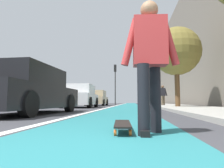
{
  "coord_description": "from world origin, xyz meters",
  "views": [
    {
      "loc": [
        -1.17,
        -0.37,
        0.38
      ],
      "look_at": [
        8.6,
        0.64,
        1.26
      ],
      "focal_mm": 31.66,
      "sensor_mm": 36.0,
      "label": 1
    }
  ],
  "objects_px": {
    "parked_car_near": "(27,91)",
    "street_tree_mid": "(176,52)",
    "traffic_light": "(115,77)",
    "skater_person": "(150,56)",
    "parked_car_mid": "(80,96)",
    "skateboard": "(122,124)",
    "pedestrian_distant": "(163,94)",
    "parked_car_far": "(97,98)"
  },
  "relations": [
    {
      "from": "parked_car_mid",
      "to": "parked_car_near",
      "type": "bearing_deg",
      "value": -178.84
    },
    {
      "from": "skateboard",
      "to": "parked_car_mid",
      "type": "bearing_deg",
      "value": 17.96
    },
    {
      "from": "parked_car_far",
      "to": "traffic_light",
      "type": "relative_size",
      "value": 0.89
    },
    {
      "from": "street_tree_mid",
      "to": "pedestrian_distant",
      "type": "height_order",
      "value": "street_tree_mid"
    },
    {
      "from": "skateboard",
      "to": "skater_person",
      "type": "height_order",
      "value": "skater_person"
    },
    {
      "from": "parked_car_near",
      "to": "parked_car_mid",
      "type": "height_order",
      "value": "parked_car_mid"
    },
    {
      "from": "skater_person",
      "to": "traffic_light",
      "type": "distance_m",
      "value": 20.34
    },
    {
      "from": "street_tree_mid",
      "to": "pedestrian_distant",
      "type": "bearing_deg",
      "value": 2.57
    },
    {
      "from": "skater_person",
      "to": "parked_car_near",
      "type": "bearing_deg",
      "value": 45.27
    },
    {
      "from": "skateboard",
      "to": "street_tree_mid",
      "type": "distance_m",
      "value": 10.27
    },
    {
      "from": "street_tree_mid",
      "to": "skater_person",
      "type": "bearing_deg",
      "value": 165.73
    },
    {
      "from": "skater_person",
      "to": "parked_car_far",
      "type": "height_order",
      "value": "skater_person"
    },
    {
      "from": "skater_person",
      "to": "parked_car_far",
      "type": "xyz_separation_m",
      "value": [
        16.85,
        3.72,
        -0.24
      ]
    },
    {
      "from": "traffic_light",
      "to": "parked_car_mid",
      "type": "bearing_deg",
      "value": 171.04
    },
    {
      "from": "parked_car_near",
      "to": "pedestrian_distant",
      "type": "xyz_separation_m",
      "value": [
        10.32,
        -5.77,
        0.26
      ]
    },
    {
      "from": "skater_person",
      "to": "parked_car_mid",
      "type": "xyz_separation_m",
      "value": [
        10.49,
        3.7,
        -0.21
      ]
    },
    {
      "from": "pedestrian_distant",
      "to": "skater_person",
      "type": "bearing_deg",
      "value": 170.9
    },
    {
      "from": "parked_car_near",
      "to": "street_tree_mid",
      "type": "relative_size",
      "value": 0.95
    },
    {
      "from": "parked_car_far",
      "to": "skateboard",
      "type": "bearing_deg",
      "value": -168.59
    },
    {
      "from": "skater_person",
      "to": "pedestrian_distant",
      "type": "bearing_deg",
      "value": -9.1
    },
    {
      "from": "parked_car_near",
      "to": "parked_car_far",
      "type": "height_order",
      "value": "parked_car_near"
    },
    {
      "from": "skater_person",
      "to": "parked_car_mid",
      "type": "height_order",
      "value": "skater_person"
    },
    {
      "from": "skater_person",
      "to": "skateboard",
      "type": "bearing_deg",
      "value": 66.62
    },
    {
      "from": "parked_car_far",
      "to": "street_tree_mid",
      "type": "relative_size",
      "value": 0.86
    },
    {
      "from": "parked_car_near",
      "to": "street_tree_mid",
      "type": "bearing_deg",
      "value": -45.03
    },
    {
      "from": "parked_car_near",
      "to": "traffic_light",
      "type": "xyz_separation_m",
      "value": [
        16.58,
        -1.38,
        2.47
      ]
    },
    {
      "from": "parked_car_far",
      "to": "street_tree_mid",
      "type": "bearing_deg",
      "value": -140.23
    },
    {
      "from": "parked_car_mid",
      "to": "skater_person",
      "type": "bearing_deg",
      "value": -160.58
    },
    {
      "from": "street_tree_mid",
      "to": "pedestrian_distant",
      "type": "xyz_separation_m",
      "value": [
        4.36,
        0.2,
        -2.4
      ]
    },
    {
      "from": "street_tree_mid",
      "to": "skateboard",
      "type": "bearing_deg",
      "value": 163.54
    },
    {
      "from": "traffic_light",
      "to": "street_tree_mid",
      "type": "distance_m",
      "value": 11.57
    },
    {
      "from": "parked_car_near",
      "to": "street_tree_mid",
      "type": "height_order",
      "value": "street_tree_mid"
    },
    {
      "from": "street_tree_mid",
      "to": "parked_car_far",
      "type": "bearing_deg",
      "value": 39.77
    },
    {
      "from": "skater_person",
      "to": "parked_car_mid",
      "type": "distance_m",
      "value": 11.12
    },
    {
      "from": "parked_car_far",
      "to": "parked_car_mid",
      "type": "bearing_deg",
      "value": -179.82
    },
    {
      "from": "parked_car_far",
      "to": "street_tree_mid",
      "type": "height_order",
      "value": "street_tree_mid"
    },
    {
      "from": "parked_car_near",
      "to": "parked_car_far",
      "type": "xyz_separation_m",
      "value": [
        13.33,
        0.16,
        -0.01
      ]
    },
    {
      "from": "skateboard",
      "to": "street_tree_mid",
      "type": "height_order",
      "value": "street_tree_mid"
    },
    {
      "from": "street_tree_mid",
      "to": "pedestrian_distant",
      "type": "relative_size",
      "value": 2.83
    },
    {
      "from": "skater_person",
      "to": "traffic_light",
      "type": "relative_size",
      "value": 0.35
    },
    {
      "from": "parked_car_mid",
      "to": "traffic_light",
      "type": "xyz_separation_m",
      "value": [
        9.61,
        -1.52,
        2.46
      ]
    },
    {
      "from": "skater_person",
      "to": "traffic_light",
      "type": "xyz_separation_m",
      "value": [
        20.1,
        2.18,
        2.25
      ]
    }
  ]
}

